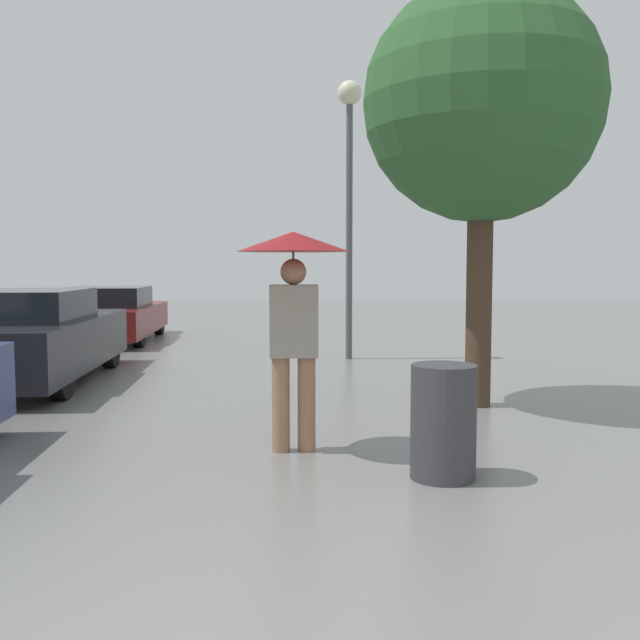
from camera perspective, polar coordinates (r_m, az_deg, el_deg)
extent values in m
cylinder|color=#9E7051|center=(6.10, -3.15, -6.74)|extent=(0.15, 0.15, 0.81)
cylinder|color=#9E7051|center=(6.11, -1.08, -6.72)|extent=(0.15, 0.15, 0.81)
cube|color=gray|center=(6.01, -2.14, -0.07)|extent=(0.41, 0.24, 0.61)
sphere|color=#9E7051|center=(5.99, -2.15, 3.88)|extent=(0.22, 0.22, 0.22)
cylinder|color=#515456|center=(5.99, -2.14, 2.42)|extent=(0.02, 0.02, 0.64)
cone|color=maroon|center=(5.99, -2.15, 6.29)|extent=(0.95, 0.95, 0.17)
cube|color=black|center=(10.44, -22.57, -1.76)|extent=(1.90, 4.31, 0.68)
cube|color=black|center=(10.20, -23.03, 1.12)|extent=(1.61, 1.94, 0.40)
cylinder|color=black|center=(11.52, -16.43, -1.98)|extent=(0.18, 0.68, 0.68)
cylinder|color=black|center=(8.95, -20.00, -3.86)|extent=(0.18, 0.68, 0.68)
cube|color=maroon|center=(15.64, -16.54, 0.06)|extent=(1.88, 4.22, 0.56)
cube|color=black|center=(15.41, -16.74, 1.79)|extent=(1.60, 1.90, 0.41)
cylinder|color=black|center=(17.12, -18.37, -0.11)|extent=(0.18, 0.61, 0.61)
cylinder|color=black|center=(16.79, -12.76, -0.08)|extent=(0.18, 0.61, 0.61)
cylinder|color=black|center=(14.60, -20.85, -0.91)|extent=(0.18, 0.61, 0.61)
cylinder|color=black|center=(14.21, -14.30, -0.90)|extent=(0.18, 0.61, 0.61)
cylinder|color=#473323|center=(8.15, 12.62, 2.46)|extent=(0.29, 0.29, 2.64)
sphere|color=#2D5B2D|center=(8.34, 12.86, 16.64)|extent=(2.63, 2.63, 2.63)
cylinder|color=#515456|center=(12.02, 2.35, 7.11)|extent=(0.11, 0.11, 4.30)
sphere|color=beige|center=(12.33, 2.39, 17.71)|extent=(0.40, 0.40, 0.40)
cylinder|color=#38383D|center=(5.41, 9.84, -8.01)|extent=(0.49, 0.49, 0.85)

